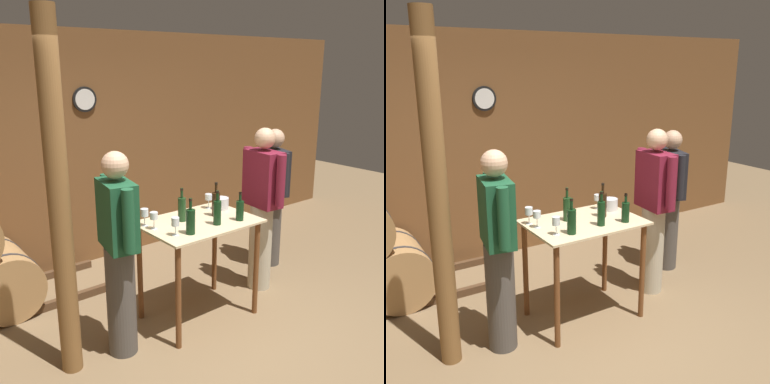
% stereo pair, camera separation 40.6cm
% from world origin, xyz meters
% --- Properties ---
extents(ground_plane, '(14.00, 14.00, 0.00)m').
position_xyz_m(ground_plane, '(0.00, 0.00, 0.00)').
color(ground_plane, brown).
extents(back_wall, '(8.40, 0.08, 2.70)m').
position_xyz_m(back_wall, '(-0.00, 2.57, 1.35)').
color(back_wall, brown).
rests_on(back_wall, ground_plane).
extents(tasting_table, '(1.03, 0.72, 0.96)m').
position_xyz_m(tasting_table, '(0.14, 0.76, 0.76)').
color(tasting_table, beige).
rests_on(tasting_table, ground_plane).
extents(wooden_post, '(0.16, 0.16, 2.70)m').
position_xyz_m(wooden_post, '(-1.14, 0.77, 1.35)').
color(wooden_post, brown).
rests_on(wooden_post, ground_plane).
extents(wine_bottle_far_left, '(0.08, 0.08, 0.31)m').
position_xyz_m(wine_bottle_far_left, '(-0.12, 0.56, 1.07)').
color(wine_bottle_far_left, black).
rests_on(wine_bottle_far_left, tasting_table).
extents(wine_bottle_left, '(0.07, 0.07, 0.31)m').
position_xyz_m(wine_bottle_left, '(0.02, 0.86, 1.07)').
color(wine_bottle_left, '#193819').
rests_on(wine_bottle_left, tasting_table).
extents(wine_bottle_center, '(0.07, 0.07, 0.31)m').
position_xyz_m(wine_bottle_center, '(0.21, 0.59, 1.08)').
color(wine_bottle_center, black).
rests_on(wine_bottle_center, tasting_table).
extents(wine_bottle_right, '(0.07, 0.07, 0.32)m').
position_xyz_m(wine_bottle_right, '(0.35, 0.78, 1.08)').
color(wine_bottle_right, black).
rests_on(wine_bottle_right, tasting_table).
extents(wine_bottle_far_right, '(0.07, 0.07, 0.26)m').
position_xyz_m(wine_bottle_far_right, '(0.44, 0.55, 1.06)').
color(wine_bottle_far_right, black).
rests_on(wine_bottle_far_right, tasting_table).
extents(wine_glass_near_left, '(0.07, 0.07, 0.16)m').
position_xyz_m(wine_glass_near_left, '(-0.32, 0.95, 1.07)').
color(wine_glass_near_left, silver).
rests_on(wine_glass_near_left, tasting_table).
extents(wine_glass_near_center, '(0.07, 0.07, 0.15)m').
position_xyz_m(wine_glass_near_center, '(-0.30, 0.84, 1.07)').
color(wine_glass_near_center, silver).
rests_on(wine_glass_near_center, tasting_table).
extents(wine_glass_near_right, '(0.07, 0.07, 0.16)m').
position_xyz_m(wine_glass_near_right, '(-0.24, 0.60, 1.07)').
color(wine_glass_near_right, silver).
rests_on(wine_glass_near_right, tasting_table).
extents(wine_glass_far_side, '(0.07, 0.07, 0.15)m').
position_xyz_m(wine_glass_far_side, '(0.44, 0.99, 1.07)').
color(wine_glass_far_side, silver).
rests_on(wine_glass_far_side, tasting_table).
extents(ice_bucket, '(0.15, 0.15, 0.11)m').
position_xyz_m(ice_bucket, '(0.53, 0.90, 1.01)').
color(ice_bucket, silver).
rests_on(ice_bucket, tasting_table).
extents(person_host, '(0.34, 0.56, 1.63)m').
position_xyz_m(person_host, '(1.55, 1.15, 0.86)').
color(person_host, '#4C4742').
rests_on(person_host, ground_plane).
extents(person_visitor_with_scarf, '(0.29, 0.58, 1.70)m').
position_xyz_m(person_visitor_with_scarf, '(-0.71, 0.71, 0.90)').
color(person_visitor_with_scarf, '#4C4742').
rests_on(person_visitor_with_scarf, ground_plane).
extents(person_visitor_bearded, '(0.25, 0.59, 1.72)m').
position_xyz_m(person_visitor_bearded, '(1.02, 0.82, 0.91)').
color(person_visitor_bearded, '#B7AD93').
rests_on(person_visitor_bearded, ground_plane).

